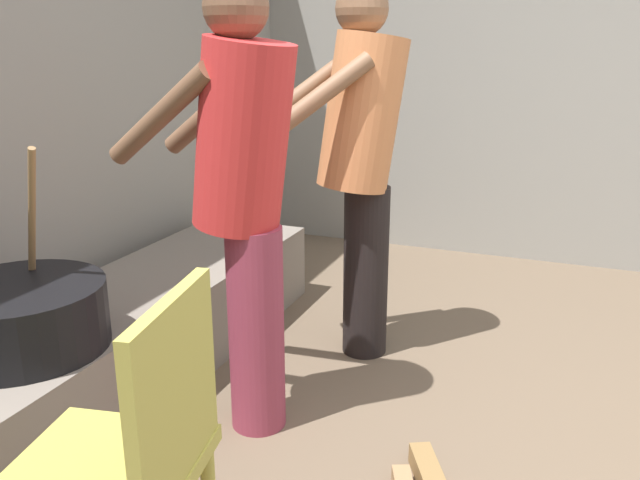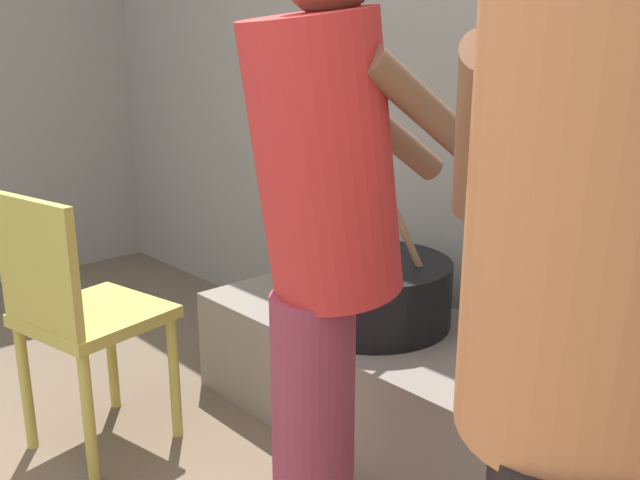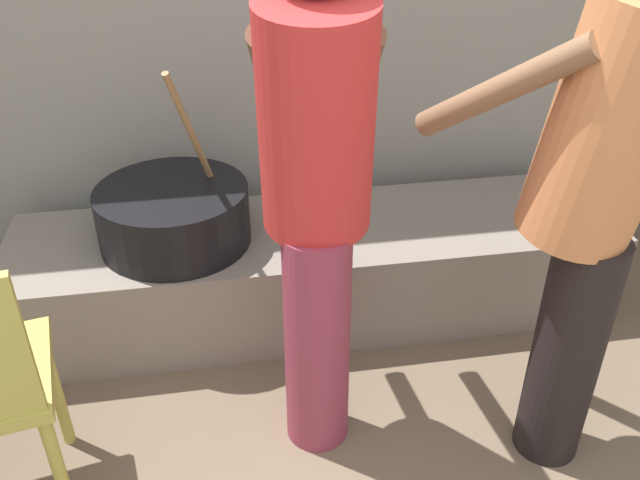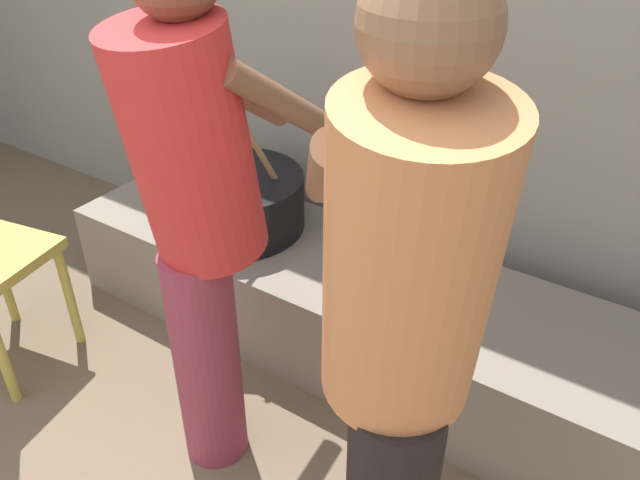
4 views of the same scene
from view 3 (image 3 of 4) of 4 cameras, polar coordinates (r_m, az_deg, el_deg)
The scene contains 4 objects.
hearth_ledge at distance 2.68m, azimuth -0.34°, elevation -2.45°, with size 2.35×0.60×0.39m, color slate.
cooking_pot_main at distance 2.49m, azimuth -12.39°, elevation 2.09°, with size 0.55×0.55×0.67m.
cook_in_red_shirt at distance 1.78m, azimuth -0.29°, elevation 4.98°, with size 0.42×0.70×1.57m.
cook_in_orange_shirt at distance 1.85m, azimuth 22.44°, elevation 4.14°, with size 0.65×0.72×1.60m.
Camera 3 is at (0.01, -0.34, 1.69)m, focal length 37.40 mm.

